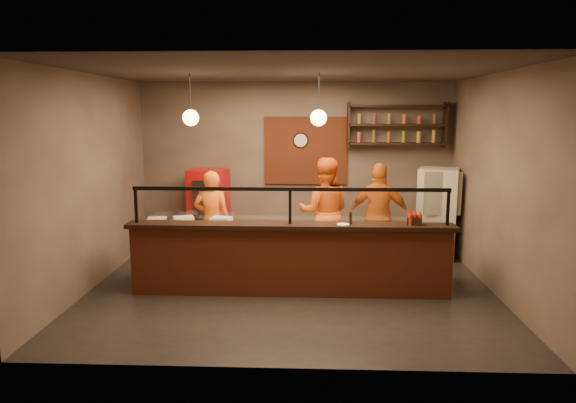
{
  "coord_description": "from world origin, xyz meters",
  "views": [
    {
      "loc": [
        0.27,
        -7.46,
        2.63
      ],
      "look_at": [
        -0.05,
        0.3,
        1.28
      ],
      "focal_mm": 32.0,
      "sensor_mm": 36.0,
      "label": 1
    }
  ],
  "objects_px": {
    "wall_clock": "(301,140)",
    "fridge": "(437,213)",
    "pizza_dough": "(301,227)",
    "pepper_mill": "(350,218)",
    "condiment_caddy": "(415,221)",
    "cook_mid": "(324,212)",
    "cook_right": "(379,216)",
    "cook_left": "(212,220)",
    "red_cooler": "(209,210)"
  },
  "relations": [
    {
      "from": "wall_clock",
      "to": "fridge",
      "type": "bearing_deg",
      "value": -14.68
    },
    {
      "from": "cook_right",
      "to": "red_cooler",
      "type": "xyz_separation_m",
      "value": [
        -3.12,
        0.98,
        -0.12
      ]
    },
    {
      "from": "fridge",
      "to": "condiment_caddy",
      "type": "xyz_separation_m",
      "value": [
        -0.83,
        -2.08,
        0.29
      ]
    },
    {
      "from": "pepper_mill",
      "to": "cook_right",
      "type": "bearing_deg",
      "value": 67.27
    },
    {
      "from": "cook_right",
      "to": "fridge",
      "type": "height_order",
      "value": "cook_right"
    },
    {
      "from": "fridge",
      "to": "pizza_dough",
      "type": "bearing_deg",
      "value": -128.79
    },
    {
      "from": "fridge",
      "to": "pepper_mill",
      "type": "distance_m",
      "value": 2.74
    },
    {
      "from": "condiment_caddy",
      "to": "pizza_dough",
      "type": "bearing_deg",
      "value": 164.26
    },
    {
      "from": "cook_left",
      "to": "cook_right",
      "type": "relative_size",
      "value": 0.94
    },
    {
      "from": "fridge",
      "to": "cook_right",
      "type": "bearing_deg",
      "value": -132.75
    },
    {
      "from": "red_cooler",
      "to": "pizza_dough",
      "type": "distance_m",
      "value": 2.67
    },
    {
      "from": "cook_mid",
      "to": "fridge",
      "type": "xyz_separation_m",
      "value": [
        2.07,
        0.62,
        -0.12
      ]
    },
    {
      "from": "pepper_mill",
      "to": "pizza_dough",
      "type": "bearing_deg",
      "value": 146.41
    },
    {
      "from": "fridge",
      "to": "cook_left",
      "type": "bearing_deg",
      "value": -149.8
    },
    {
      "from": "cook_right",
      "to": "red_cooler",
      "type": "relative_size",
      "value": 1.15
    },
    {
      "from": "pizza_dough",
      "to": "condiment_caddy",
      "type": "height_order",
      "value": "condiment_caddy"
    },
    {
      "from": "cook_mid",
      "to": "pepper_mill",
      "type": "height_order",
      "value": "cook_mid"
    },
    {
      "from": "fridge",
      "to": "pizza_dough",
      "type": "height_order",
      "value": "fridge"
    },
    {
      "from": "cook_left",
      "to": "pizza_dough",
      "type": "xyz_separation_m",
      "value": [
        1.51,
        -0.75,
        0.07
      ]
    },
    {
      "from": "pizza_dough",
      "to": "condiment_caddy",
      "type": "distance_m",
      "value": 1.7
    },
    {
      "from": "wall_clock",
      "to": "pizza_dough",
      "type": "relative_size",
      "value": 0.55
    },
    {
      "from": "cook_left",
      "to": "cook_mid",
      "type": "height_order",
      "value": "cook_mid"
    },
    {
      "from": "cook_left",
      "to": "fridge",
      "type": "bearing_deg",
      "value": -169.05
    },
    {
      "from": "cook_mid",
      "to": "condiment_caddy",
      "type": "xyz_separation_m",
      "value": [
        1.24,
        -1.46,
        0.17
      ]
    },
    {
      "from": "cook_right",
      "to": "fridge",
      "type": "xyz_separation_m",
      "value": [
        1.13,
        0.64,
        -0.08
      ]
    },
    {
      "from": "wall_clock",
      "to": "cook_right",
      "type": "bearing_deg",
      "value": -43.37
    },
    {
      "from": "cook_left",
      "to": "cook_right",
      "type": "xyz_separation_m",
      "value": [
        2.83,
        0.24,
        0.06
      ]
    },
    {
      "from": "fridge",
      "to": "red_cooler",
      "type": "height_order",
      "value": "fridge"
    },
    {
      "from": "cook_left",
      "to": "pizza_dough",
      "type": "relative_size",
      "value": 3.1
    },
    {
      "from": "cook_mid",
      "to": "fridge",
      "type": "bearing_deg",
      "value": -161.61
    },
    {
      "from": "wall_clock",
      "to": "cook_right",
      "type": "xyz_separation_m",
      "value": [
        1.37,
        -1.29,
        -1.2
      ]
    },
    {
      "from": "wall_clock",
      "to": "cook_right",
      "type": "distance_m",
      "value": 2.24
    },
    {
      "from": "condiment_caddy",
      "to": "pepper_mill",
      "type": "relative_size",
      "value": 1.11
    },
    {
      "from": "wall_clock",
      "to": "red_cooler",
      "type": "height_order",
      "value": "wall_clock"
    },
    {
      "from": "cook_mid",
      "to": "fridge",
      "type": "height_order",
      "value": "cook_mid"
    },
    {
      "from": "cook_mid",
      "to": "fridge",
      "type": "distance_m",
      "value": 2.16
    },
    {
      "from": "wall_clock",
      "to": "cook_mid",
      "type": "distance_m",
      "value": 1.77
    },
    {
      "from": "wall_clock",
      "to": "pepper_mill",
      "type": "distance_m",
      "value": 3.01
    },
    {
      "from": "cook_mid",
      "to": "condiment_caddy",
      "type": "height_order",
      "value": "cook_mid"
    },
    {
      "from": "red_cooler",
      "to": "cook_left",
      "type": "bearing_deg",
      "value": -66.97
    },
    {
      "from": "cook_mid",
      "to": "condiment_caddy",
      "type": "distance_m",
      "value": 1.92
    },
    {
      "from": "red_cooler",
      "to": "condiment_caddy",
      "type": "distance_m",
      "value": 4.21
    },
    {
      "from": "red_cooler",
      "to": "condiment_caddy",
      "type": "height_order",
      "value": "red_cooler"
    },
    {
      "from": "cook_left",
      "to": "cook_right",
      "type": "height_order",
      "value": "cook_right"
    },
    {
      "from": "wall_clock",
      "to": "pizza_dough",
      "type": "distance_m",
      "value": 2.57
    },
    {
      "from": "condiment_caddy",
      "to": "cook_right",
      "type": "bearing_deg",
      "value": 101.67
    },
    {
      "from": "condiment_caddy",
      "to": "pepper_mill",
      "type": "xyz_separation_m",
      "value": [
        -0.91,
        -0.02,
        0.03
      ]
    },
    {
      "from": "cook_mid",
      "to": "pizza_dough",
      "type": "bearing_deg",
      "value": 70.8
    },
    {
      "from": "pizza_dough",
      "to": "wall_clock",
      "type": "bearing_deg",
      "value": 91.13
    },
    {
      "from": "pizza_dough",
      "to": "fridge",
      "type": "bearing_deg",
      "value": 33.45
    }
  ]
}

